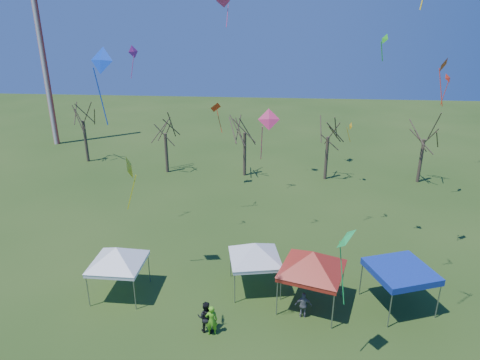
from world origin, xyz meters
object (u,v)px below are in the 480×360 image
object	(u,v)px
tree_2	(245,117)
tent_white_west	(116,251)
person_grey	(303,305)
tent_white_mid	(255,246)
tent_red	(313,255)
tree_3	(329,121)
person_green	(212,320)
tree_4	(427,124)
radio_mast	(41,45)
tent_blue	(401,271)
tree_1	(164,119)
tree_0	(81,106)
person_dark	(206,317)

from	to	relation	value
tree_2	tent_white_west	xyz separation A→B (m)	(-5.89, -21.25, -3.30)
person_grey	tent_white_mid	bearing A→B (deg)	-38.62
tent_red	tree_3	bearing A→B (deg)	82.22
tent_white_mid	person_green	distance (m)	5.22
tree_4	person_grey	world-z (taller)	tree_4
person_green	person_grey	bearing A→B (deg)	-172.46
tent_white_mid	tent_red	xyz separation A→B (m)	(3.34, -1.43, 0.41)
tent_red	radio_mast	bearing A→B (deg)	135.15
tent_blue	person_green	xyz separation A→B (m)	(-10.37, -3.29, -1.46)
tree_1	tree_4	distance (m)	26.13
tree_0	person_green	distance (m)	33.52
tree_3	radio_mast	bearing A→B (deg)	163.69
tree_2	tent_red	size ratio (longest dim) A/B	1.81
tent_blue	person_grey	distance (m)	5.86
tent_white_west	person_green	xyz separation A→B (m)	(6.05, -3.03, -2.11)
tree_4	person_grey	bearing A→B (deg)	-119.82
tree_1	person_green	world-z (taller)	tree_1
person_green	tree_4	bearing A→B (deg)	-139.21
tent_white_west	tent_blue	distance (m)	16.43
radio_mast	tent_white_mid	world-z (taller)	radio_mast
tree_3	tent_white_mid	world-z (taller)	tree_3
radio_mast	tent_white_west	xyz separation A→B (m)	(19.75, -30.87, -9.51)
tree_0	tent_blue	size ratio (longest dim) A/B	2.03
tree_0	tent_red	bearing A→B (deg)	-45.44
radio_mast	tree_1	distance (m)	20.72
tree_2	person_grey	world-z (taller)	tree_2
tree_0	tent_white_west	bearing A→B (deg)	-62.56
radio_mast	person_grey	xyz separation A→B (m)	(30.70, -32.08, -11.71)
person_dark	person_green	world-z (taller)	person_dark
radio_mast	person_green	world-z (taller)	radio_mast
tree_2	tent_white_mid	distance (m)	20.33
person_green	radio_mast	bearing A→B (deg)	-65.65
tent_red	tent_blue	world-z (taller)	tent_red
tent_white_west	tent_blue	world-z (taller)	tent_white_west
tent_red	tent_blue	distance (m)	5.12
person_green	tree_0	bearing A→B (deg)	-68.57
tent_red	person_green	world-z (taller)	tent_red
tent_blue	tent_red	bearing A→B (deg)	-175.69
tree_2	tree_3	bearing A→B (deg)	-2.27
tree_0	tree_3	size ratio (longest dim) A/B	1.07
tree_1	tent_white_mid	world-z (taller)	tree_1
tree_3	tent_red	world-z (taller)	tree_3
tree_4	person_green	size ratio (longest dim) A/B	4.46
person_dark	tree_4	bearing A→B (deg)	-127.64
tree_1	tent_red	distance (m)	25.85
radio_mast	tent_white_mid	bearing A→B (deg)	-46.73
tree_2	person_green	world-z (taller)	tree_2
tent_white_west	tree_1	bearing A→B (deg)	96.66
tree_0	tree_4	world-z (taller)	tree_0
tree_4	person_dark	world-z (taller)	tree_4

